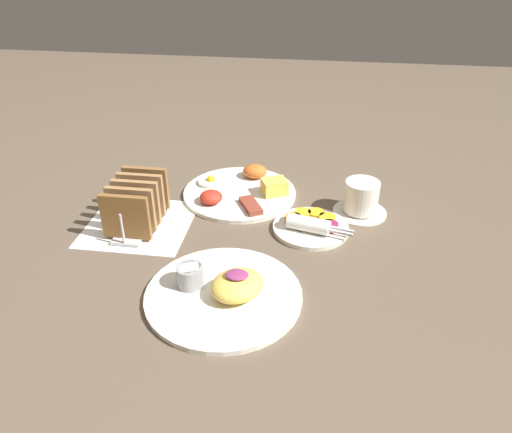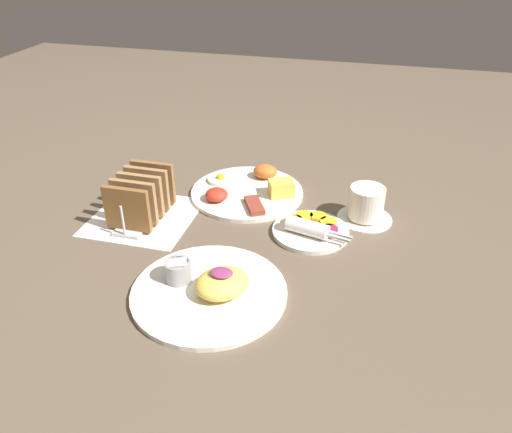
{
  "view_description": "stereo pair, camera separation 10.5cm",
  "coord_description": "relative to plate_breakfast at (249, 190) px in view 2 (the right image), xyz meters",
  "views": [
    {
      "loc": [
        0.16,
        -0.85,
        0.58
      ],
      "look_at": [
        0.03,
        0.04,
        0.03
      ],
      "focal_mm": 35.0,
      "sensor_mm": 36.0,
      "label": 1
    },
    {
      "loc": [
        0.26,
        -0.83,
        0.58
      ],
      "look_at": [
        0.03,
        0.04,
        0.03
      ],
      "focal_mm": 35.0,
      "sensor_mm": 36.0,
      "label": 2
    }
  ],
  "objects": [
    {
      "name": "plate_breakfast",
      "position": [
        0.0,
        0.0,
        0.0
      ],
      "size": [
        0.27,
        0.27,
        0.05
      ],
      "color": "silver",
      "rests_on": "ground_plane"
    },
    {
      "name": "plate_condiments",
      "position": [
        0.17,
        -0.13,
        0.0
      ],
      "size": [
        0.17,
        0.16,
        0.04
      ],
      "color": "silver",
      "rests_on": "ground_plane"
    },
    {
      "name": "napkin_flat",
      "position": [
        -0.2,
        -0.16,
        -0.01
      ],
      "size": [
        0.22,
        0.22,
        0.0
      ],
      "color": "white",
      "rests_on": "ground_plane"
    },
    {
      "name": "coffee_cup",
      "position": [
        0.28,
        -0.05,
        0.02
      ],
      "size": [
        0.12,
        0.12,
        0.08
      ],
      "color": "silver",
      "rests_on": "ground_plane"
    },
    {
      "name": "toast_rack",
      "position": [
        -0.2,
        -0.16,
        0.04
      ],
      "size": [
        0.1,
        0.18,
        0.1
      ],
      "color": "#B7B7BC",
      "rests_on": "ground_plane"
    },
    {
      "name": "ground_plane",
      "position": [
        0.02,
        -0.18,
        -0.01
      ],
      "size": [
        3.0,
        3.0,
        0.0
      ],
      "primitive_type": "plane",
      "color": "brown"
    },
    {
      "name": "plate_foreground",
      "position": [
        0.03,
        -0.37,
        0.0
      ],
      "size": [
        0.28,
        0.28,
        0.06
      ],
      "color": "silver",
      "rests_on": "ground_plane"
    }
  ]
}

